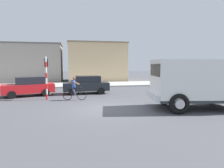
% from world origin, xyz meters
% --- Properties ---
extents(ground_plane, '(120.00, 120.00, 0.00)m').
position_xyz_m(ground_plane, '(0.00, 0.00, 0.00)').
color(ground_plane, '#4C4C51').
extents(sidewalk_far, '(80.00, 5.00, 0.16)m').
position_xyz_m(sidewalk_far, '(0.00, 13.12, 0.08)').
color(sidewalk_far, '#ADADA8').
rests_on(sidewalk_far, ground).
extents(truck_foreground, '(5.74, 3.45, 2.90)m').
position_xyz_m(truck_foreground, '(5.36, -1.10, 1.67)').
color(truck_foreground, white).
rests_on(truck_foreground, ground).
extents(cyclist, '(1.70, 0.57, 1.72)m').
position_xyz_m(cyclist, '(-1.78, 3.17, 0.86)').
color(cyclist, black).
rests_on(cyclist, ground).
extents(traffic_light_pole, '(0.24, 0.43, 3.20)m').
position_xyz_m(traffic_light_pole, '(-3.79, 3.79, 2.07)').
color(traffic_light_pole, red).
rests_on(traffic_light_pole, ground).
extents(car_red_near, '(4.32, 2.77, 1.60)m').
position_xyz_m(car_red_near, '(-5.47, 5.77, 0.82)').
color(car_red_near, red).
rests_on(car_red_near, ground).
extents(car_white_mid, '(4.04, 1.95, 1.60)m').
position_xyz_m(car_white_mid, '(-0.69, 6.21, 0.82)').
color(car_white_mid, '#1E2328').
rests_on(car_white_mid, ground).
extents(building_corner_left, '(11.86, 5.57, 5.62)m').
position_xyz_m(building_corner_left, '(-9.33, 19.86, 2.82)').
color(building_corner_left, '#9E9389').
rests_on(building_corner_left, ground).
extents(building_mid_block, '(8.66, 6.94, 5.84)m').
position_xyz_m(building_mid_block, '(1.78, 19.47, 2.92)').
color(building_mid_block, '#D1B284').
rests_on(building_mid_block, ground).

